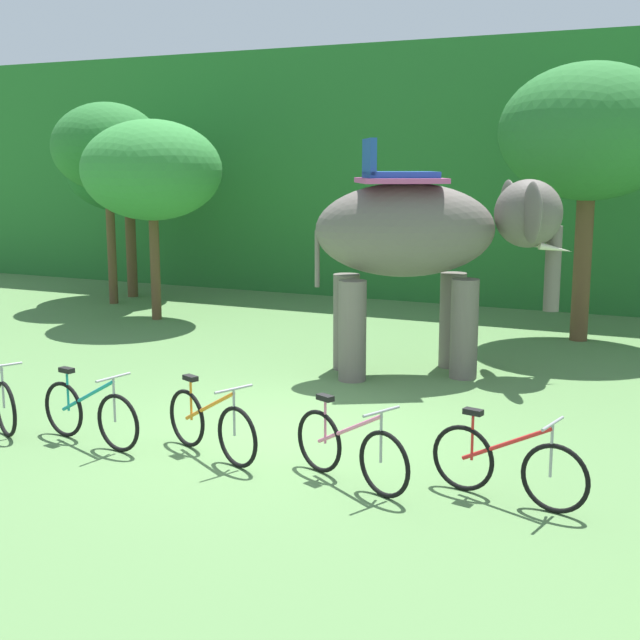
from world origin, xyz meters
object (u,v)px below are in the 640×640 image
Objects in this scene: tree_far_right at (152,171)px; bike_pink at (350,449)px; elephant at (426,239)px; bike_teal at (90,413)px; tree_far_left at (128,173)px; bike_red at (507,465)px; bike_orange at (211,425)px; tree_center at (590,133)px; tree_center_right at (107,148)px.

bike_pink is at bearing -43.64° from tree_far_right.
tree_far_right is 1.06× the size of elephant.
bike_teal is (-2.59, -5.20, -1.82)m from elephant.
tree_far_left reaches higher than bike_pink.
tree_far_right is 12.12m from bike_red.
elephant is at bearing 78.69° from bike_orange.
bike_orange is 1.83m from bike_pink.
tree_far_right is at bearing -170.07° from tree_center.
bike_pink is at bearing -172.21° from bike_red.
tree_center is at bearing 71.61° from bike_orange.
bike_teal is 1.06× the size of bike_orange.
tree_far_right is at bearing -44.71° from tree_far_left.
bike_red is at bearing 1.51° from bike_orange.
bike_teal is (-4.51, -9.01, -3.56)m from tree_center.
tree_center is at bearing 9.93° from tree_far_right.
tree_center_right is 12.31m from bike_orange.
tree_center is 10.69m from bike_teal.
tree_center_right reaches higher than elephant.
tree_far_right reaches higher than bike_pink.
elephant reaches higher than bike_red.
tree_far_left is 1.29m from tree_center_right.
tree_far_right reaches higher than tree_far_left.
tree_center_right reaches higher than bike_pink.
elephant is (9.40, -4.74, -0.97)m from tree_far_left.
tree_far_right is 2.71× the size of bike_orange.
bike_teal is at bearing -178.39° from bike_pink.
bike_red is (11.86, -9.62, -2.78)m from tree_far_left.
tree_far_left is at bearing 130.88° from bike_orange.
tree_center is 4.61m from elephant.
bike_orange is (-2.92, -8.78, -3.56)m from tree_center.
bike_orange and bike_red have the same top height.
tree_center is at bearing -4.70° from tree_far_left.
tree_center reaches higher than tree_center_right.
bike_pink is at bearing -43.90° from tree_far_left.
tree_far_left is 2.49× the size of bike_teal.
tree_center_right is 14.77m from bike_red.
tree_center_right is 1.19× the size of elephant.
tree_center_right is at bearing 148.71° from tree_far_right.
tree_far_right reaches higher than bike_teal.
elephant is 6.09m from bike_teal.
tree_center is 9.66m from bike_pink.
tree_far_left is 0.80× the size of tree_center.
tree_far_left is 2.65× the size of bike_pink.
tree_center is (8.82, 1.55, 0.71)m from tree_far_right.
bike_teal is at bearing -116.42° from elephant.
tree_far_right reaches higher than bike_red.
bike_teal and bike_red have the same top height.
tree_center is 9.91m from bike_orange.
tree_center reaches higher than bike_teal.
bike_orange is at bearing -46.55° from tree_center_right.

